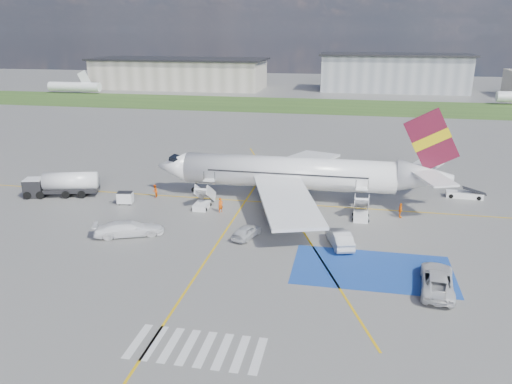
% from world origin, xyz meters
% --- Properties ---
extents(ground, '(400.00, 400.00, 0.00)m').
position_xyz_m(ground, '(0.00, 0.00, 0.00)').
color(ground, '#60605E').
rests_on(ground, ground).
extents(grass_strip, '(400.00, 30.00, 0.01)m').
position_xyz_m(grass_strip, '(0.00, 95.00, 0.01)').
color(grass_strip, '#2D4C1E').
rests_on(grass_strip, ground).
extents(taxiway_line_main, '(120.00, 0.20, 0.01)m').
position_xyz_m(taxiway_line_main, '(0.00, 12.00, 0.01)').
color(taxiway_line_main, gold).
rests_on(taxiway_line_main, ground).
extents(taxiway_line_cross, '(0.20, 60.00, 0.01)m').
position_xyz_m(taxiway_line_cross, '(-5.00, -10.00, 0.01)').
color(taxiway_line_cross, gold).
rests_on(taxiway_line_cross, ground).
extents(taxiway_line_diag, '(20.71, 56.45, 0.01)m').
position_xyz_m(taxiway_line_diag, '(0.00, 12.00, 0.01)').
color(taxiway_line_diag, gold).
rests_on(taxiway_line_diag, ground).
extents(staging_box, '(14.00, 8.00, 0.01)m').
position_xyz_m(staging_box, '(10.00, -4.00, 0.01)').
color(staging_box, '#183F95').
rests_on(staging_box, ground).
extents(crosswalk, '(9.00, 4.00, 0.01)m').
position_xyz_m(crosswalk, '(-1.80, -18.00, 0.01)').
color(crosswalk, silver).
rests_on(crosswalk, ground).
extents(terminal_west, '(60.00, 22.00, 10.00)m').
position_xyz_m(terminal_west, '(-55.00, 130.00, 5.00)').
color(terminal_west, gray).
rests_on(terminal_west, ground).
extents(terminal_centre, '(48.00, 18.00, 12.00)m').
position_xyz_m(terminal_centre, '(20.00, 135.00, 6.00)').
color(terminal_centre, gray).
rests_on(terminal_centre, ground).
extents(airliner, '(36.81, 32.95, 11.92)m').
position_xyz_m(airliner, '(1.51, 14.00, 3.39)').
color(airliner, white).
rests_on(airliner, ground).
extents(airstairs_fwd, '(1.90, 5.20, 3.60)m').
position_xyz_m(airstairs_fwd, '(-9.50, 8.70, 0.62)').
color(airstairs_fwd, white).
rests_on(airstairs_fwd, ground).
extents(airstairs_aft, '(1.90, 5.20, 3.60)m').
position_xyz_m(airstairs_aft, '(9.00, 8.70, 0.62)').
color(airstairs_aft, white).
rests_on(airstairs_aft, ground).
extents(fuel_tanker, '(9.35, 4.64, 3.09)m').
position_xyz_m(fuel_tanker, '(-28.31, 9.48, 1.30)').
color(fuel_tanker, black).
rests_on(fuel_tanker, ground).
extents(gpu_cart, '(1.99, 1.44, 1.53)m').
position_xyz_m(gpu_cart, '(-19.13, 8.12, 0.69)').
color(gpu_cart, white).
rests_on(gpu_cart, ground).
extents(belt_loader, '(4.78, 2.03, 1.41)m').
position_xyz_m(belt_loader, '(21.94, 18.64, 0.35)').
color(belt_loader, white).
rests_on(belt_loader, ground).
extents(car_silver_a, '(2.85, 4.33, 1.37)m').
position_xyz_m(car_silver_a, '(-2.42, 0.82, 0.68)').
color(car_silver_a, silver).
rests_on(car_silver_a, ground).
extents(car_silver_b, '(3.13, 5.35, 1.67)m').
position_xyz_m(car_silver_b, '(6.94, 0.63, 0.83)').
color(car_silver_b, '#AAADB2').
rests_on(car_silver_b, ground).
extents(van_white_a, '(3.11, 5.71, 2.05)m').
position_xyz_m(van_white_a, '(15.09, -6.40, 1.03)').
color(van_white_a, silver).
rests_on(van_white_a, ground).
extents(van_white_b, '(5.69, 4.00, 2.07)m').
position_xyz_m(van_white_b, '(-14.45, -0.97, 1.03)').
color(van_white_b, white).
rests_on(van_white_b, ground).
extents(crew_fwd, '(0.74, 0.74, 1.72)m').
position_xyz_m(crew_fwd, '(-7.00, 7.61, 0.86)').
color(crew_fwd, '#EF580C').
rests_on(crew_fwd, ground).
extents(crew_nose, '(0.74, 0.89, 1.66)m').
position_xyz_m(crew_nose, '(-16.55, 11.20, 0.83)').
color(crew_nose, '#F45B0C').
rests_on(crew_nose, ground).
extents(crew_aft, '(0.44, 1.02, 1.72)m').
position_xyz_m(crew_aft, '(13.38, 9.78, 0.86)').
color(crew_aft, orange).
rests_on(crew_aft, ground).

